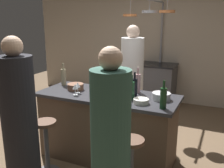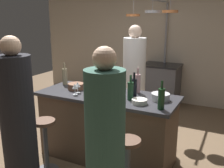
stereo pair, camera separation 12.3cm
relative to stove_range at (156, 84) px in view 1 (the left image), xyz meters
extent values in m
plane|color=brown|center=(0.00, -2.45, -0.45)|extent=(9.00, 9.00, 0.00)
cube|color=#BCAD99|center=(0.00, 0.40, 0.85)|extent=(6.40, 0.16, 2.60)
cube|color=brown|center=(0.00, -2.45, -0.02)|extent=(1.72, 0.66, 0.86)
cube|color=#2D2D33|center=(0.00, -2.45, 0.43)|extent=(1.80, 0.72, 0.04)
cube|color=#47474C|center=(0.00, 0.00, -0.02)|extent=(0.76, 0.60, 0.86)
cube|color=black|center=(0.00, 0.00, 0.43)|extent=(0.80, 0.64, 0.03)
cylinder|color=white|center=(-0.05, -1.40, 0.32)|extent=(0.37, 0.37, 1.54)
sphere|color=beige|center=(-0.05, -1.40, 1.19)|extent=(0.21, 0.21, 0.21)
cylinder|color=#4C4C51|center=(-0.51, -3.07, -0.11)|extent=(0.06, 0.06, 0.62)
cylinder|color=brown|center=(-0.51, -3.07, 0.21)|extent=(0.26, 0.26, 0.04)
cylinder|color=black|center=(-0.52, -3.43, 0.30)|extent=(0.36, 0.36, 1.49)
sphere|color=#D8AD8C|center=(-0.52, -3.43, 1.14)|extent=(0.20, 0.20, 0.20)
cylinder|color=brown|center=(0.57, -3.07, 0.21)|extent=(0.26, 0.26, 0.04)
cylinder|color=#33594C|center=(0.51, -3.44, 0.28)|extent=(0.35, 0.35, 1.45)
sphere|color=#D8AD8C|center=(0.51, -3.44, 1.09)|extent=(0.20, 0.20, 0.20)
cylinder|color=gray|center=(0.00, 0.25, 0.63)|extent=(0.04, 0.04, 2.15)
cylinder|color=gray|center=(0.00, -0.39, 1.70)|extent=(0.04, 1.27, 0.04)
cylinder|color=#B26638|center=(-0.30, -0.89, 1.44)|extent=(0.24, 0.24, 0.04)
cylinder|color=gray|center=(-0.30, -0.87, 1.57)|extent=(0.01, 0.01, 0.26)
cylinder|color=gray|center=(0.05, -0.86, 1.50)|extent=(0.27, 0.27, 0.04)
cylinder|color=gray|center=(0.05, -0.87, 1.60)|extent=(0.01, 0.01, 0.21)
cylinder|color=#B26638|center=(0.35, -0.86, 1.50)|extent=(0.26, 0.26, 0.04)
cylinder|color=gray|center=(0.35, -0.87, 1.60)|extent=(0.01, 0.01, 0.21)
cube|color=#997047|center=(-0.04, -2.28, 0.46)|extent=(0.32, 0.22, 0.02)
cylinder|color=#382319|center=(0.13, -2.69, 0.56)|extent=(0.05, 0.05, 0.21)
cylinder|color=black|center=(0.33, -2.36, 0.56)|extent=(0.07, 0.07, 0.21)
cylinder|color=black|center=(0.33, -2.36, 0.71)|extent=(0.03, 0.03, 0.08)
cylinder|color=gray|center=(-0.77, -2.30, 0.57)|extent=(0.07, 0.07, 0.23)
cylinder|color=gray|center=(-0.77, -2.30, 0.73)|extent=(0.03, 0.03, 0.08)
cylinder|color=#143319|center=(0.77, -2.67, 0.57)|extent=(0.07, 0.07, 0.23)
cylinder|color=#143319|center=(0.77, -2.67, 0.72)|extent=(0.03, 0.03, 0.08)
cylinder|color=#B78C8E|center=(0.32, -2.20, 0.57)|extent=(0.07, 0.07, 0.24)
cylinder|color=#B78C8E|center=(0.32, -2.20, 0.74)|extent=(0.03, 0.03, 0.08)
cylinder|color=#193D23|center=(0.36, -2.52, 0.56)|extent=(0.07, 0.07, 0.22)
cylinder|color=#193D23|center=(0.36, -2.52, 0.71)|extent=(0.03, 0.03, 0.08)
cylinder|color=silver|center=(-0.35, -2.65, 0.46)|extent=(0.06, 0.06, 0.01)
cylinder|color=silver|center=(-0.35, -2.65, 0.50)|extent=(0.01, 0.01, 0.07)
cone|color=silver|center=(-0.35, -2.65, 0.57)|extent=(0.07, 0.07, 0.06)
cylinder|color=silver|center=(-0.37, -2.56, 0.46)|extent=(0.06, 0.06, 0.01)
cylinder|color=silver|center=(-0.37, -2.56, 0.50)|extent=(0.01, 0.01, 0.07)
cone|color=silver|center=(-0.37, -2.56, 0.57)|extent=(0.07, 0.07, 0.06)
cylinder|color=silver|center=(0.51, -2.61, 0.48)|extent=(0.18, 0.18, 0.06)
cylinder|color=brown|center=(-0.48, -2.44, 0.50)|extent=(0.22, 0.22, 0.08)
cylinder|color=#B7B7BC|center=(0.68, -2.37, 0.49)|extent=(0.22, 0.22, 0.08)
camera|label=1|loc=(1.35, -5.24, 1.40)|focal=40.81mm
camera|label=2|loc=(1.46, -5.19, 1.40)|focal=40.81mm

